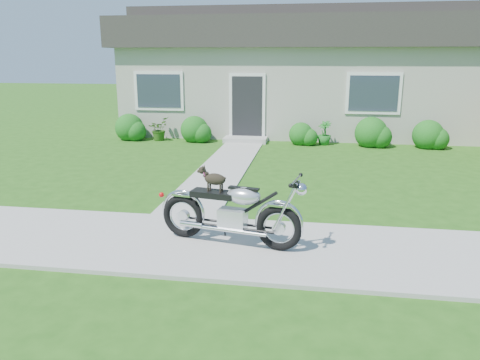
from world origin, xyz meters
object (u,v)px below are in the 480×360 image
(potted_plant_right, at_px, (324,133))
(motorcycle_with_dog, at_px, (232,211))
(house, at_px, (297,72))
(potted_plant_left, at_px, (158,129))

(potted_plant_right, relative_size, motorcycle_with_dog, 0.34)
(house, xyz_separation_m, potted_plant_right, (1.04, -3.44, -1.78))
(house, relative_size, potted_plant_right, 16.64)
(house, distance_m, motorcycle_with_dog, 12.11)
(house, distance_m, potted_plant_left, 5.88)
(motorcycle_with_dog, bearing_deg, potted_plant_right, 91.15)
(potted_plant_left, xyz_separation_m, motorcycle_with_dog, (3.99, -8.55, 0.16))
(potted_plant_right, bearing_deg, house, 106.74)
(potted_plant_right, xyz_separation_m, motorcycle_with_dog, (-1.47, -8.55, 0.16))
(potted_plant_left, distance_m, motorcycle_with_dog, 9.44)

